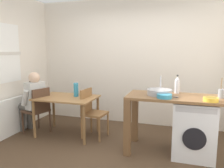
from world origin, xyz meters
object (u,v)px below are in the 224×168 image
(dining_table, at_px, (67,102))
(bottle_tall_green, at_px, (177,85))
(chair_opposite, at_px, (91,110))
(utensil_crock, at_px, (222,93))
(chair_person_seat, at_px, (38,108))
(vase, at_px, (76,90))
(colander, at_px, (211,99))
(mixing_bowl, at_px, (164,96))
(washing_machine, at_px, (193,129))
(seated_person, at_px, (33,99))

(dining_table, bearing_deg, bottle_tall_green, 1.47)
(chair_opposite, height_order, utensil_crock, utensil_crock)
(dining_table, distance_m, chair_opposite, 0.50)
(chair_person_seat, bearing_deg, bottle_tall_green, -69.08)
(vase, bearing_deg, bottle_tall_green, -1.53)
(colander, relative_size, vase, 0.78)
(mixing_bowl, bearing_deg, vase, 163.73)
(washing_machine, bearing_deg, colander, -49.26)
(mixing_bowl, height_order, colander, mixing_bowl)
(chair_opposite, height_order, mixing_bowl, mixing_bowl)
(chair_person_seat, xyz_separation_m, utensil_crock, (3.17, -0.02, 0.48))
(chair_opposite, distance_m, seated_person, 1.20)
(chair_person_seat, bearing_deg, washing_machine, -74.36)
(dining_table, bearing_deg, chair_opposite, 6.94)
(chair_opposite, distance_m, washing_machine, 1.80)
(vase, bearing_deg, utensil_crock, -5.48)
(utensil_crock, bearing_deg, bottle_tall_green, 163.55)
(chair_person_seat, relative_size, colander, 4.50)
(chair_opposite, xyz_separation_m, seated_person, (-1.18, -0.13, 0.16))
(bottle_tall_green, relative_size, utensil_crock, 1.00)
(bottle_tall_green, bearing_deg, colander, -45.10)
(bottle_tall_green, height_order, mixing_bowl, bottle_tall_green)
(chair_person_seat, bearing_deg, vase, -55.38)
(mixing_bowl, distance_m, vase, 1.74)
(seated_person, relative_size, bottle_tall_green, 4.00)
(utensil_crock, bearing_deg, washing_machine, -171.90)
(chair_person_seat, xyz_separation_m, seated_person, (-0.15, 0.05, 0.16))
(colander, bearing_deg, seated_person, 173.97)
(utensil_crock, relative_size, vase, 1.16)
(dining_table, height_order, washing_machine, washing_machine)
(chair_person_seat, distance_m, mixing_bowl, 2.42)
(dining_table, xyz_separation_m, colander, (2.44, -0.41, 0.31))
(utensil_crock, bearing_deg, vase, 174.52)
(dining_table, distance_m, utensil_crock, 2.65)
(utensil_crock, height_order, colander, utensil_crock)
(washing_machine, height_order, vase, vase)
(chair_person_seat, bearing_deg, colander, -78.43)
(chair_person_seat, xyz_separation_m, washing_machine, (2.80, -0.07, -0.08))
(seated_person, bearing_deg, dining_table, -66.92)
(dining_table, bearing_deg, colander, -9.47)
(bottle_tall_green, xyz_separation_m, mixing_bowl, (-0.17, -0.44, -0.10))
(dining_table, xyz_separation_m, bottle_tall_green, (1.98, 0.05, 0.41))
(vase, bearing_deg, washing_machine, -7.83)
(chair_opposite, bearing_deg, vase, -91.24)
(bottle_tall_green, height_order, vase, bottle_tall_green)
(vase, bearing_deg, chair_person_seat, -162.39)
(chair_opposite, height_order, seated_person, seated_person)
(washing_machine, xyz_separation_m, bottle_tall_green, (-0.27, 0.24, 0.63))
(chair_opposite, xyz_separation_m, utensil_crock, (2.14, -0.19, 0.48))
(seated_person, height_order, mixing_bowl, seated_person)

